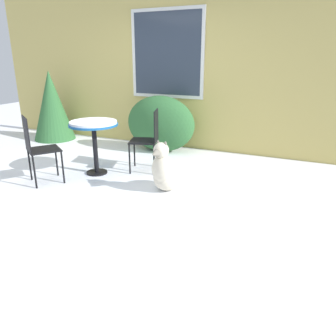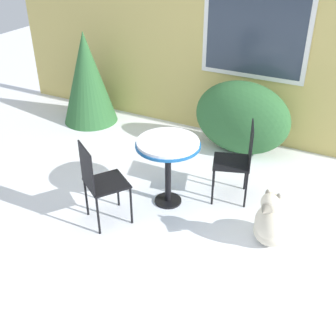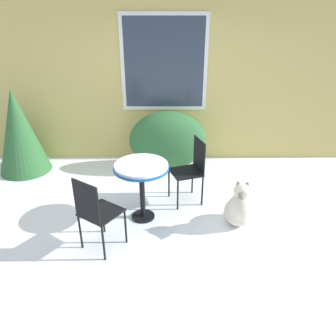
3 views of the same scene
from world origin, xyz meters
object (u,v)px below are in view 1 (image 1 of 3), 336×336
(patio_chair_far_side, at_px, (38,146))
(dog, at_px, (166,172))
(patio_chair_near_table, at_px, (148,137))
(patio_table, at_px, (94,129))

(patio_chair_far_side, bearing_deg, dog, -130.76)
(patio_chair_near_table, relative_size, patio_chair_far_side, 1.00)
(patio_table, distance_m, patio_chair_far_side, 0.80)
(patio_table, relative_size, patio_chair_far_side, 0.85)
(patio_chair_far_side, bearing_deg, patio_table, -91.56)
(dog, bearing_deg, patio_chair_near_table, 141.37)
(patio_table, xyz_separation_m, patio_chair_near_table, (0.66, 0.44, -0.15))
(patio_table, relative_size, patio_chair_near_table, 0.85)
(patio_chair_near_table, height_order, dog, patio_chair_near_table)
(patio_chair_far_side, bearing_deg, patio_chair_near_table, -101.65)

